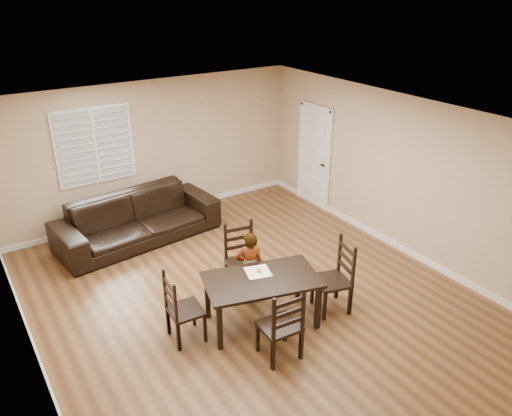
{
  "coord_description": "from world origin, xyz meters",
  "views": [
    {
      "loc": [
        -3.37,
        -5.3,
        4.39
      ],
      "look_at": [
        0.63,
        0.83,
        1.0
      ],
      "focal_mm": 35.0,
      "sensor_mm": 36.0,
      "label": 1
    }
  ],
  "objects_px": {
    "chair_left": "(177,312)",
    "donut": "(259,270)",
    "child": "(250,267)",
    "chair_near": "(241,258)",
    "chair_far": "(285,330)",
    "dining_table": "(262,284)",
    "sofa": "(138,219)",
    "chair_right": "(340,278)"
  },
  "relations": [
    {
      "from": "chair_left",
      "to": "donut",
      "type": "bearing_deg",
      "value": -91.55
    },
    {
      "from": "dining_table",
      "to": "chair_near",
      "type": "xyz_separation_m",
      "value": [
        0.25,
        0.96,
        -0.14
      ]
    },
    {
      "from": "chair_far",
      "to": "sofa",
      "type": "distance_m",
      "value": 4.07
    },
    {
      "from": "chair_far",
      "to": "donut",
      "type": "height_order",
      "value": "chair_far"
    },
    {
      "from": "chair_right",
      "to": "child",
      "type": "distance_m",
      "value": 1.31
    },
    {
      "from": "chair_near",
      "to": "sofa",
      "type": "relative_size",
      "value": 0.37
    },
    {
      "from": "dining_table",
      "to": "chair_near",
      "type": "height_order",
      "value": "chair_near"
    },
    {
      "from": "dining_table",
      "to": "chair_left",
      "type": "relative_size",
      "value": 1.69
    },
    {
      "from": "dining_table",
      "to": "child",
      "type": "bearing_deg",
      "value": 90.0
    },
    {
      "from": "chair_near",
      "to": "chair_far",
      "type": "relative_size",
      "value": 1.02
    },
    {
      "from": "chair_right",
      "to": "sofa",
      "type": "xyz_separation_m",
      "value": [
        -1.67,
        3.56,
        -0.07
      ]
    },
    {
      "from": "chair_far",
      "to": "chair_left",
      "type": "relative_size",
      "value": 1.04
    },
    {
      "from": "donut",
      "to": "child",
      "type": "bearing_deg",
      "value": 77.54
    },
    {
      "from": "sofa",
      "to": "dining_table",
      "type": "bearing_deg",
      "value": -87.05
    },
    {
      "from": "chair_left",
      "to": "chair_far",
      "type": "bearing_deg",
      "value": -134.64
    },
    {
      "from": "chair_far",
      "to": "chair_right",
      "type": "distance_m",
      "value": 1.42
    },
    {
      "from": "dining_table",
      "to": "chair_near",
      "type": "bearing_deg",
      "value": 90.69
    },
    {
      "from": "chair_left",
      "to": "child",
      "type": "height_order",
      "value": "child"
    },
    {
      "from": "chair_left",
      "to": "chair_right",
      "type": "distance_m",
      "value": 2.36
    },
    {
      "from": "chair_left",
      "to": "donut",
      "type": "relative_size",
      "value": 10.37
    },
    {
      "from": "donut",
      "to": "sofa",
      "type": "height_order",
      "value": "sofa"
    },
    {
      "from": "child",
      "to": "donut",
      "type": "xyz_separation_m",
      "value": [
        -0.08,
        -0.37,
        0.17
      ]
    },
    {
      "from": "chair_far",
      "to": "child",
      "type": "height_order",
      "value": "child"
    },
    {
      "from": "chair_left",
      "to": "sofa",
      "type": "bearing_deg",
      "value": -7.12
    },
    {
      "from": "chair_near",
      "to": "sofa",
      "type": "distance_m",
      "value": 2.42
    },
    {
      "from": "chair_left",
      "to": "dining_table",
      "type": "bearing_deg",
      "value": -99.73
    },
    {
      "from": "dining_table",
      "to": "child",
      "type": "relative_size",
      "value": 1.51
    },
    {
      "from": "dining_table",
      "to": "chair_left",
      "type": "distance_m",
      "value": 1.18
    },
    {
      "from": "chair_right",
      "to": "donut",
      "type": "height_order",
      "value": "chair_right"
    },
    {
      "from": "sofa",
      "to": "donut",
      "type": "bearing_deg",
      "value": -85.43
    },
    {
      "from": "child",
      "to": "donut",
      "type": "bearing_deg",
      "value": 102.94
    },
    {
      "from": "dining_table",
      "to": "child",
      "type": "distance_m",
      "value": 0.56
    },
    {
      "from": "chair_near",
      "to": "chair_left",
      "type": "bearing_deg",
      "value": -144.12
    },
    {
      "from": "dining_table",
      "to": "donut",
      "type": "height_order",
      "value": "donut"
    },
    {
      "from": "dining_table",
      "to": "sofa",
      "type": "height_order",
      "value": "sofa"
    },
    {
      "from": "chair_left",
      "to": "sofa",
      "type": "xyz_separation_m",
      "value": [
        0.61,
        2.96,
        -0.03
      ]
    },
    {
      "from": "chair_left",
      "to": "child",
      "type": "relative_size",
      "value": 0.89
    },
    {
      "from": "chair_near",
      "to": "chair_left",
      "type": "relative_size",
      "value": 1.06
    },
    {
      "from": "chair_far",
      "to": "chair_right",
      "type": "relative_size",
      "value": 0.97
    },
    {
      "from": "dining_table",
      "to": "child",
      "type": "height_order",
      "value": "child"
    },
    {
      "from": "chair_left",
      "to": "chair_right",
      "type": "height_order",
      "value": "chair_right"
    },
    {
      "from": "chair_near",
      "to": "chair_left",
      "type": "distance_m",
      "value": 1.54
    }
  ]
}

